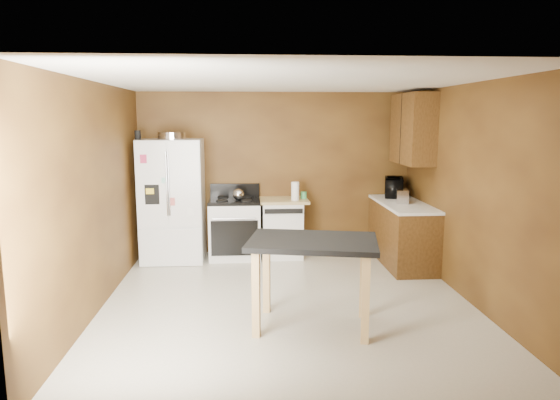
{
  "coord_description": "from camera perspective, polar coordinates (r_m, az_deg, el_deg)",
  "views": [
    {
      "loc": [
        -0.46,
        -5.5,
        2.11
      ],
      "look_at": [
        -0.03,
        0.85,
        1.06
      ],
      "focal_mm": 32.0,
      "sensor_mm": 36.0,
      "label": 1
    }
  ],
  "objects": [
    {
      "name": "wall_left",
      "position": [
        5.8,
        -20.28,
        0.29
      ],
      "size": [
        0.0,
        4.5,
        4.5
      ],
      "primitive_type": "plane",
      "rotation": [
        1.57,
        0.0,
        1.57
      ],
      "color": "brown",
      "rests_on": "ground"
    },
    {
      "name": "green_canister",
      "position": [
        7.62,
        2.71,
        0.55
      ],
      "size": [
        0.11,
        0.11,
        0.1
      ],
      "primitive_type": "cylinder",
      "rotation": [
        0.0,
        0.0,
        -0.25
      ],
      "color": "#41A95E",
      "rests_on": "dishwasher"
    },
    {
      "name": "kettle",
      "position": [
        7.41,
        -4.77,
        0.63
      ],
      "size": [
        0.17,
        0.17,
        0.17
      ],
      "primitive_type": "sphere",
      "color": "silver",
      "rests_on": "gas_range"
    },
    {
      "name": "wall_back",
      "position": [
        7.81,
        -0.5,
        3.07
      ],
      "size": [
        4.2,
        0.0,
        4.2
      ],
      "primitive_type": "plane",
      "rotation": [
        1.57,
        0.0,
        0.0
      ],
      "color": "brown",
      "rests_on": "ground"
    },
    {
      "name": "floor",
      "position": [
        5.9,
        0.84,
        -11.54
      ],
      "size": [
        4.5,
        4.5,
        0.0
      ],
      "primitive_type": "plane",
      "color": "beige",
      "rests_on": "ground"
    },
    {
      "name": "pen_cup",
      "position": [
        7.44,
        -15.95,
        7.15
      ],
      "size": [
        0.09,
        0.09,
        0.13
      ],
      "primitive_type": "cylinder",
      "color": "black",
      "rests_on": "refrigerator"
    },
    {
      "name": "dishwasher",
      "position": [
        7.65,
        0.24,
        -3.13
      ],
      "size": [
        0.78,
        0.63,
        0.89
      ],
      "color": "white",
      "rests_on": "ground"
    },
    {
      "name": "refrigerator",
      "position": [
        7.54,
        -12.16,
        -0.06
      ],
      "size": [
        0.9,
        0.8,
        1.8
      ],
      "color": "white",
      "rests_on": "ground"
    },
    {
      "name": "paper_towel",
      "position": [
        7.45,
        1.75,
        1.02
      ],
      "size": [
        0.15,
        0.15,
        0.27
      ],
      "primitive_type": "cylinder",
      "rotation": [
        0.0,
        0.0,
        -0.32
      ],
      "color": "white",
      "rests_on": "dishwasher"
    },
    {
      "name": "wall_front",
      "position": [
        3.39,
        4.03,
        -5.3
      ],
      "size": [
        4.2,
        0.0,
        4.2
      ],
      "primitive_type": "plane",
      "rotation": [
        -1.57,
        0.0,
        0.0
      ],
      "color": "brown",
      "rests_on": "ground"
    },
    {
      "name": "roasting_pan",
      "position": [
        7.41,
        -12.25,
        7.19
      ],
      "size": [
        0.42,
        0.42,
        0.1
      ],
      "primitive_type": "cylinder",
      "color": "silver",
      "rests_on": "refrigerator"
    },
    {
      "name": "ceiling",
      "position": [
        5.53,
        0.9,
        13.45
      ],
      "size": [
        4.5,
        4.5,
        0.0
      ],
      "primitive_type": "plane",
      "rotation": [
        3.14,
        0.0,
        0.0
      ],
      "color": "white",
      "rests_on": "ground"
    },
    {
      "name": "right_cabinets",
      "position": [
        7.44,
        14.14,
        -0.19
      ],
      "size": [
        0.63,
        1.58,
        2.45
      ],
      "color": "brown",
      "rests_on": "ground"
    },
    {
      "name": "wall_right",
      "position": [
        6.12,
        20.86,
        0.71
      ],
      "size": [
        0.0,
        4.5,
        4.5
      ],
      "primitive_type": "plane",
      "rotation": [
        1.57,
        0.0,
        -1.57
      ],
      "color": "brown",
      "rests_on": "ground"
    },
    {
      "name": "toaster",
      "position": [
        7.37,
        13.79,
        0.43
      ],
      "size": [
        0.22,
        0.29,
        0.19
      ],
      "primitive_type": "cube",
      "rotation": [
        0.0,
        0.0,
        -0.23
      ],
      "color": "silver",
      "rests_on": "right_cabinets"
    },
    {
      "name": "gas_range",
      "position": [
        7.6,
        -5.17,
        -3.17
      ],
      "size": [
        0.76,
        0.68,
        1.1
      ],
      "color": "white",
      "rests_on": "ground"
    },
    {
      "name": "microwave",
      "position": [
        7.92,
        12.86,
        1.36
      ],
      "size": [
        0.45,
        0.56,
        0.27
      ],
      "primitive_type": "imported",
      "rotation": [
        0.0,
        0.0,
        1.32
      ],
      "color": "black",
      "rests_on": "right_cabinets"
    },
    {
      "name": "island",
      "position": [
        5.02,
        3.76,
        -6.05
      ],
      "size": [
        1.41,
        1.08,
        0.91
      ],
      "color": "black",
      "rests_on": "ground"
    }
  ]
}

